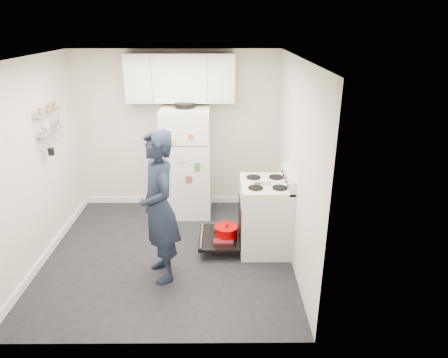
{
  "coord_description": "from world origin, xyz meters",
  "views": [
    {
      "loc": [
        0.7,
        -4.58,
        2.9
      ],
      "look_at": [
        0.73,
        0.03,
        1.05
      ],
      "focal_mm": 32.0,
      "sensor_mm": 36.0,
      "label": 1
    }
  ],
  "objects_px": {
    "electric_range": "(264,216)",
    "refrigerator": "(187,162)",
    "person": "(159,208)",
    "open_oven_door": "(223,234)"
  },
  "relations": [
    {
      "from": "person",
      "to": "open_oven_door",
      "type": "bearing_deg",
      "value": 107.18
    },
    {
      "from": "open_oven_door",
      "to": "refrigerator",
      "type": "distance_m",
      "value": 1.4
    },
    {
      "from": "electric_range",
      "to": "refrigerator",
      "type": "relative_size",
      "value": 0.62
    },
    {
      "from": "electric_range",
      "to": "open_oven_door",
      "type": "distance_m",
      "value": 0.61
    },
    {
      "from": "refrigerator",
      "to": "person",
      "type": "xyz_separation_m",
      "value": [
        -0.18,
        -1.73,
        0.05
      ]
    },
    {
      "from": "refrigerator",
      "to": "open_oven_door",
      "type": "bearing_deg",
      "value": -63.41
    },
    {
      "from": "electric_range",
      "to": "refrigerator",
      "type": "distance_m",
      "value": 1.6
    },
    {
      "from": "electric_range",
      "to": "person",
      "type": "relative_size",
      "value": 0.61
    },
    {
      "from": "open_oven_door",
      "to": "refrigerator",
      "type": "relative_size",
      "value": 0.4
    },
    {
      "from": "electric_range",
      "to": "refrigerator",
      "type": "xyz_separation_m",
      "value": [
        -1.1,
        1.1,
        0.39
      ]
    }
  ]
}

